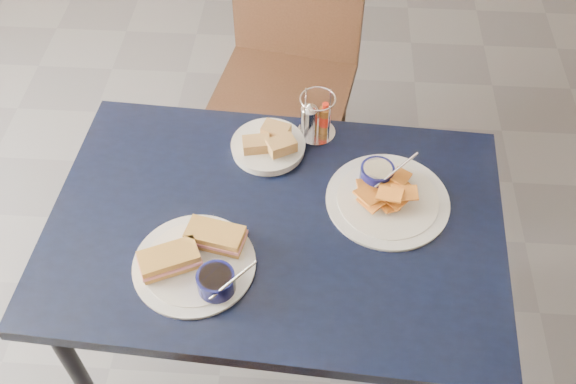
# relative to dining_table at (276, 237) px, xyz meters

# --- Properties ---
(ground) EXTENTS (6.00, 6.00, 0.00)m
(ground) POSITION_rel_dining_table_xyz_m (0.18, -0.10, -0.68)
(ground) COLOR #525257
(ground) RESTS_ON ground
(dining_table) EXTENTS (1.21, 0.84, 0.75)m
(dining_table) POSITION_rel_dining_table_xyz_m (0.00, 0.00, 0.00)
(dining_table) COLOR black
(dining_table) RESTS_ON ground
(chair_far) EXTENTS (0.55, 0.53, 1.01)m
(chair_far) POSITION_rel_dining_table_xyz_m (-0.04, 0.89, -0.10)
(chair_far) COLOR #311B10
(chair_far) RESTS_ON ground
(sandwich_plate) EXTENTS (0.31, 0.30, 0.12)m
(sandwich_plate) POSITION_rel_dining_table_xyz_m (-0.18, -0.15, 0.09)
(sandwich_plate) COLOR white
(sandwich_plate) RESTS_ON dining_table
(plantain_plate) EXTENTS (0.32, 0.32, 0.12)m
(plantain_plate) POSITION_rel_dining_table_xyz_m (0.28, 0.10, 0.09)
(plantain_plate) COLOR white
(plantain_plate) RESTS_ON dining_table
(bread_basket) EXTENTS (0.20, 0.20, 0.07)m
(bread_basket) POSITION_rel_dining_table_xyz_m (-0.04, 0.25, 0.09)
(bread_basket) COLOR white
(bread_basket) RESTS_ON dining_table
(condiment_caddy) EXTENTS (0.11, 0.11, 0.14)m
(condiment_caddy) POSITION_rel_dining_table_xyz_m (0.09, 0.33, 0.13)
(condiment_caddy) COLOR silver
(condiment_caddy) RESTS_ON dining_table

